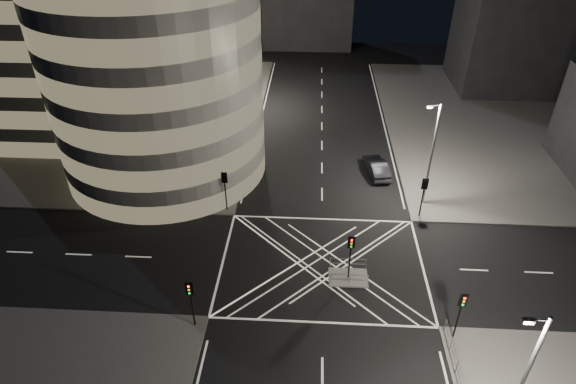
# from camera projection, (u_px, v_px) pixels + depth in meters

# --- Properties ---
(ground) EXTENTS (120.00, 120.00, 0.00)m
(ground) POSITION_uv_depth(u_px,v_px,m) (322.00, 264.00, 38.54)
(ground) COLOR black
(ground) RESTS_ON ground
(sidewalk_far_left) EXTENTS (42.00, 42.00, 0.15)m
(sidewalk_far_left) POSITION_uv_depth(u_px,v_px,m) (98.00, 113.00, 62.26)
(sidewalk_far_left) COLOR #504E4B
(sidewalk_far_left) RESTS_ON ground
(sidewalk_far_right) EXTENTS (42.00, 42.00, 0.15)m
(sidewalk_far_right) POSITION_uv_depth(u_px,v_px,m) (556.00, 124.00, 59.49)
(sidewalk_far_right) COLOR #504E4B
(sidewalk_far_right) RESTS_ON ground
(central_island) EXTENTS (3.00, 2.00, 0.15)m
(central_island) POSITION_uv_depth(u_px,v_px,m) (348.00, 278.00, 37.16)
(central_island) COLOR slate
(central_island) RESTS_ON ground
(office_tower_curved) EXTENTS (30.00, 29.00, 27.20)m
(office_tower_curved) POSITION_uv_depth(u_px,v_px,m) (119.00, 34.00, 48.01)
(office_tower_curved) COLOR gray
(office_tower_curved) RESTS_ON sidewalk_far_left
(building_right_far) EXTENTS (14.00, 12.00, 15.00)m
(building_right_far) POSITION_uv_depth(u_px,v_px,m) (513.00, 33.00, 66.18)
(building_right_far) COLOR black
(building_right_far) RESTS_ON sidewalk_far_right
(tree_a) EXTENTS (4.12, 4.12, 6.58)m
(tree_a) POSITION_uv_depth(u_px,v_px,m) (209.00, 157.00, 44.08)
(tree_a) COLOR black
(tree_a) RESTS_ON sidewalk_far_left
(tree_b) EXTENTS (4.52, 4.52, 7.25)m
(tree_b) POSITION_uv_depth(u_px,v_px,m) (220.00, 124.00, 48.80)
(tree_b) COLOR black
(tree_b) RESTS_ON sidewalk_far_left
(tree_c) EXTENTS (3.92, 3.92, 6.92)m
(tree_c) POSITION_uv_depth(u_px,v_px,m) (230.00, 101.00, 53.77)
(tree_c) COLOR black
(tree_c) RESTS_ON sidewalk_far_left
(tree_d) EXTENTS (4.97, 4.97, 8.36)m
(tree_d) POSITION_uv_depth(u_px,v_px,m) (237.00, 75.00, 58.27)
(tree_d) COLOR black
(tree_d) RESTS_ON sidewalk_far_left
(tree_e) EXTENTS (3.80, 3.80, 6.40)m
(tree_e) POSITION_uv_depth(u_px,v_px,m) (244.00, 68.00, 63.97)
(tree_e) COLOR black
(tree_e) RESTS_ON sidewalk_far_left
(traffic_signal_fl) EXTENTS (0.55, 0.22, 4.00)m
(traffic_signal_fl) POSITION_uv_depth(u_px,v_px,m) (225.00, 184.00, 42.97)
(traffic_signal_fl) COLOR black
(traffic_signal_fl) RESTS_ON sidewalk_far_left
(traffic_signal_nl) EXTENTS (0.55, 0.22, 4.00)m
(traffic_signal_nl) POSITION_uv_depth(u_px,v_px,m) (191.00, 296.00, 31.70)
(traffic_signal_nl) COLOR black
(traffic_signal_nl) RESTS_ON sidewalk_near_left
(traffic_signal_fr) EXTENTS (0.55, 0.22, 4.00)m
(traffic_signal_fr) POSITION_uv_depth(u_px,v_px,m) (424.00, 190.00, 42.13)
(traffic_signal_fr) COLOR black
(traffic_signal_fr) RESTS_ON sidewalk_far_right
(traffic_signal_nr) EXTENTS (0.55, 0.22, 4.00)m
(traffic_signal_nr) POSITION_uv_depth(u_px,v_px,m) (461.00, 308.00, 30.86)
(traffic_signal_nr) COLOR black
(traffic_signal_nr) RESTS_ON sidewalk_near_right
(traffic_signal_island) EXTENTS (0.55, 0.22, 4.00)m
(traffic_signal_island) POSITION_uv_depth(u_px,v_px,m) (351.00, 250.00, 35.58)
(traffic_signal_island) COLOR black
(traffic_signal_island) RESTS_ON central_island
(street_lamp_left_near) EXTENTS (1.25, 0.25, 10.00)m
(street_lamp_left_near) POSITION_uv_depth(u_px,v_px,m) (225.00, 131.00, 45.85)
(street_lamp_left_near) COLOR slate
(street_lamp_left_near) RESTS_ON sidewalk_far_left
(street_lamp_left_far) EXTENTS (1.25, 0.25, 10.00)m
(street_lamp_left_far) POSITION_uv_depth(u_px,v_px,m) (249.00, 67.00, 60.77)
(street_lamp_left_far) COLOR slate
(street_lamp_left_far) RESTS_ON sidewalk_far_left
(street_lamp_right_far) EXTENTS (1.25, 0.25, 10.00)m
(street_lamp_right_far) POSITION_uv_depth(u_px,v_px,m) (431.00, 152.00, 42.46)
(street_lamp_right_far) COLOR slate
(street_lamp_right_far) RESTS_ON sidewalk_far_right
(street_lamp_right_near) EXTENTS (1.25, 0.25, 10.00)m
(street_lamp_right_near) POSITION_uv_depth(u_px,v_px,m) (521.00, 382.00, 23.40)
(street_lamp_right_near) COLOR slate
(street_lamp_right_near) RESTS_ON sidewalk_near_right
(railing_island_south) EXTENTS (2.80, 0.06, 1.10)m
(railing_island_south) POSITION_uv_depth(u_px,v_px,m) (349.00, 280.00, 36.06)
(railing_island_south) COLOR slate
(railing_island_south) RESTS_ON central_island
(railing_island_north) EXTENTS (2.80, 0.06, 1.10)m
(railing_island_north) POSITION_uv_depth(u_px,v_px,m) (348.00, 264.00, 37.56)
(railing_island_north) COLOR slate
(railing_island_north) RESTS_ON central_island
(sedan) EXTENTS (2.65, 5.28, 1.66)m
(sedan) POSITION_uv_depth(u_px,v_px,m) (376.00, 167.00, 49.48)
(sedan) COLOR black
(sedan) RESTS_ON ground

